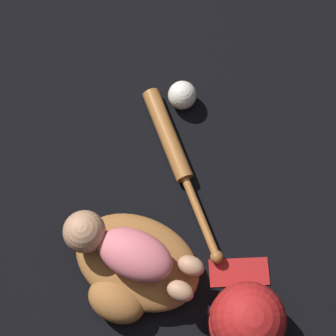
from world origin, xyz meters
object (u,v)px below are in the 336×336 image
(baseball_bat, at_px, (174,151))
(baseball, at_px, (182,95))
(baseball_glove, at_px, (134,268))
(baseball_cap, at_px, (247,320))
(baby_figure, at_px, (123,249))

(baseball_bat, height_order, baseball, baseball)
(baseball, bearing_deg, baseball_glove, 118.51)
(baseball_bat, bearing_deg, baseball_glove, 115.51)
(baseball_cap, bearing_deg, baseball, -33.48)
(baseball_glove, distance_m, baseball, 0.48)
(baseball_bat, relative_size, baseball_cap, 1.84)
(baby_figure, bearing_deg, baseball_glove, 169.51)
(baseball, bearing_deg, baseball_cap, 146.52)
(baby_figure, height_order, baseball_bat, baby_figure)
(baseball_glove, relative_size, baseball_cap, 1.47)
(baseball_bat, xyz_separation_m, baseball_cap, (-0.41, 0.20, 0.05))
(baseball_glove, bearing_deg, baseball_cap, -161.91)
(baseball, bearing_deg, baseball_bat, 124.74)
(baseball_bat, bearing_deg, baseball, -55.26)
(baby_figure, height_order, baseball, baby_figure)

